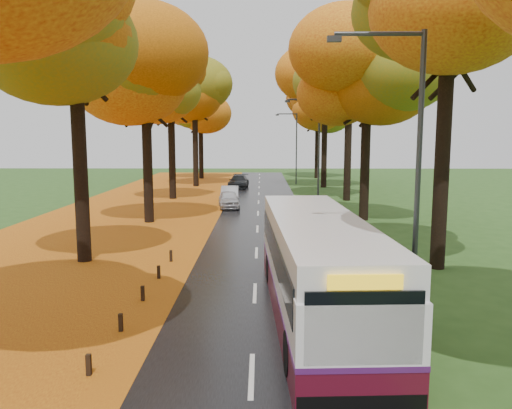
{
  "coord_description": "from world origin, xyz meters",
  "views": [
    {
      "loc": [
        0.21,
        -4.67,
        5.41
      ],
      "look_at": [
        0.0,
        15.86,
        2.6
      ],
      "focal_mm": 35.0,
      "sensor_mm": 36.0,
      "label": 1
    }
  ],
  "objects_px": {
    "car_dark": "(239,181)",
    "streetlamp_mid": "(315,147)",
    "streetlamp_far": "(294,143)",
    "bus": "(317,264)",
    "streetlamp_near": "(409,164)",
    "car_white": "(229,199)",
    "car_silver": "(230,194)"
  },
  "relations": [
    {
      "from": "car_dark",
      "to": "streetlamp_mid",
      "type": "bearing_deg",
      "value": -66.88
    },
    {
      "from": "streetlamp_far",
      "to": "car_dark",
      "type": "xyz_separation_m",
      "value": [
        -6.09,
        -4.65,
        -4.0
      ]
    },
    {
      "from": "car_dark",
      "to": "streetlamp_far",
      "type": "bearing_deg",
      "value": 41.12
    },
    {
      "from": "bus",
      "to": "streetlamp_near",
      "type": "bearing_deg",
      "value": -45.3
    },
    {
      "from": "streetlamp_far",
      "to": "car_white",
      "type": "relative_size",
      "value": 2.12
    },
    {
      "from": "car_white",
      "to": "car_silver",
      "type": "xyz_separation_m",
      "value": [
        -0.12,
        3.01,
        0.02
      ]
    },
    {
      "from": "streetlamp_near",
      "to": "streetlamp_far",
      "type": "bearing_deg",
      "value": 90.0
    },
    {
      "from": "streetlamp_mid",
      "to": "streetlamp_near",
      "type": "bearing_deg",
      "value": -90.0
    },
    {
      "from": "car_white",
      "to": "car_dark",
      "type": "bearing_deg",
      "value": 82.86
    },
    {
      "from": "streetlamp_near",
      "to": "bus",
      "type": "relative_size",
      "value": 0.7
    },
    {
      "from": "streetlamp_near",
      "to": "car_white",
      "type": "relative_size",
      "value": 2.12
    },
    {
      "from": "streetlamp_near",
      "to": "car_white",
      "type": "bearing_deg",
      "value": 103.98
    },
    {
      "from": "streetlamp_far",
      "to": "car_silver",
      "type": "distance_m",
      "value": 17.82
    },
    {
      "from": "car_white",
      "to": "car_dark",
      "type": "xyz_separation_m",
      "value": [
        0.09,
        14.54,
        0.03
      ]
    },
    {
      "from": "streetlamp_far",
      "to": "bus",
      "type": "height_order",
      "value": "streetlamp_far"
    },
    {
      "from": "streetlamp_far",
      "to": "car_dark",
      "type": "distance_m",
      "value": 8.64
    },
    {
      "from": "car_dark",
      "to": "bus",
      "type": "bearing_deg",
      "value": -80.08
    },
    {
      "from": "streetlamp_near",
      "to": "car_silver",
      "type": "distance_m",
      "value": 28.81
    },
    {
      "from": "car_silver",
      "to": "car_white",
      "type": "bearing_deg",
      "value": -89.66
    },
    {
      "from": "streetlamp_near",
      "to": "streetlamp_mid",
      "type": "relative_size",
      "value": 1.0
    },
    {
      "from": "car_white",
      "to": "streetlamp_mid",
      "type": "bearing_deg",
      "value": -31.24
    },
    {
      "from": "streetlamp_near",
      "to": "car_silver",
      "type": "xyz_separation_m",
      "value": [
        -6.3,
        27.82,
        -4.01
      ]
    },
    {
      "from": "car_white",
      "to": "car_silver",
      "type": "distance_m",
      "value": 3.02
    },
    {
      "from": "streetlamp_mid",
      "to": "car_white",
      "type": "height_order",
      "value": "streetlamp_mid"
    },
    {
      "from": "streetlamp_near",
      "to": "car_white",
      "type": "xyz_separation_m",
      "value": [
        -6.18,
        24.81,
        -4.03
      ]
    },
    {
      "from": "streetlamp_mid",
      "to": "car_silver",
      "type": "height_order",
      "value": "streetlamp_mid"
    },
    {
      "from": "car_white",
      "to": "streetlamp_near",
      "type": "bearing_deg",
      "value": -82.82
    },
    {
      "from": "streetlamp_near",
      "to": "car_silver",
      "type": "height_order",
      "value": "streetlamp_near"
    },
    {
      "from": "bus",
      "to": "car_dark",
      "type": "height_order",
      "value": "bus"
    },
    {
      "from": "streetlamp_mid",
      "to": "streetlamp_far",
      "type": "relative_size",
      "value": 1.0
    },
    {
      "from": "streetlamp_mid",
      "to": "car_white",
      "type": "xyz_separation_m",
      "value": [
        -6.18,
        2.81,
        -4.03
      ]
    },
    {
      "from": "streetlamp_near",
      "to": "car_white",
      "type": "height_order",
      "value": "streetlamp_near"
    }
  ]
}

